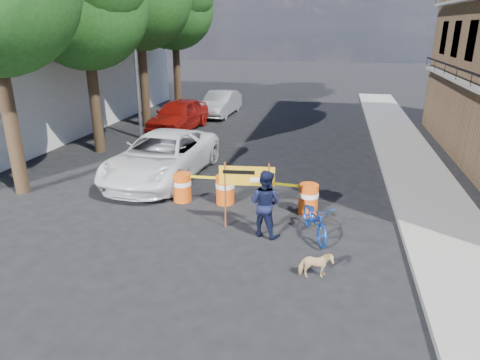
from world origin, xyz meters
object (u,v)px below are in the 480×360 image
at_px(barrel_far_right, 308,198).
at_px(pedestrian, 265,203).
at_px(barrel_mid_right, 225,189).
at_px(bicycle, 316,204).
at_px(dog, 316,265).
at_px(sedan_red, 179,115).
at_px(barrel_far_left, 117,181).
at_px(detour_sign, 254,181).
at_px(sedan_silver, 220,103).
at_px(suv_white, 162,156).
at_px(barrel_mid_left, 182,187).

height_order(barrel_far_right, pedestrian, pedestrian).
bearing_deg(barrel_mid_right, pedestrian, -50.57).
height_order(bicycle, dog, bicycle).
xyz_separation_m(barrel_mid_right, dog, (2.93, -3.63, -0.17)).
relative_size(dog, sedan_red, 0.15).
xyz_separation_m(barrel_far_left, detour_sign, (4.76, -1.51, 0.90)).
relative_size(dog, sedan_silver, 0.16).
distance_m(detour_sign, pedestrian, 0.65).
bearing_deg(sedan_silver, detour_sign, -69.06).
bearing_deg(pedestrian, dog, 146.84).
xyz_separation_m(pedestrian, sedan_silver, (-5.20, 15.33, -0.16)).
relative_size(bicycle, suv_white, 0.32).
distance_m(barrel_far_right, detour_sign, 2.11).
height_order(detour_sign, bicycle, detour_sign).
bearing_deg(barrel_far_right, detour_sign, -135.63).
relative_size(barrel_far_left, dog, 1.25).
height_order(barrel_mid_left, dog, barrel_mid_left).
xyz_separation_m(detour_sign, bicycle, (1.63, -0.09, -0.45)).
bearing_deg(suv_white, barrel_far_right, -18.10).
xyz_separation_m(barrel_far_left, dog, (6.51, -3.57, -0.17)).
distance_m(barrel_far_right, pedestrian, 1.96).
bearing_deg(barrel_far_right, barrel_mid_left, 177.93).
distance_m(barrel_far_left, detour_sign, 5.08).
bearing_deg(sedan_red, barrel_mid_right, -58.06).
bearing_deg(bicycle, sedan_silver, 92.36).
relative_size(barrel_far_left, suv_white, 0.16).
bearing_deg(dog, barrel_far_right, -8.02).
xyz_separation_m(barrel_mid_left, dog, (4.29, -3.53, -0.17)).
distance_m(barrel_far_left, sedan_silver, 13.54).
bearing_deg(barrel_mid_right, sedan_silver, 105.25).
xyz_separation_m(pedestrian, bicycle, (1.29, 0.19, 0.03)).
distance_m(barrel_far_right, suv_white, 5.71).
relative_size(barrel_far_left, pedestrian, 0.50).
xyz_separation_m(suv_white, sedan_red, (-2.00, 7.21, 0.01)).
bearing_deg(barrel_mid_right, barrel_far_left, -179.09).
relative_size(pedestrian, sedan_silver, 0.40).
bearing_deg(sedan_silver, barrel_far_right, -62.54).
height_order(barrel_far_right, sedan_red, sedan_red).
bearing_deg(detour_sign, suv_white, 132.94).
bearing_deg(bicycle, barrel_mid_right, 128.63).
bearing_deg(detour_sign, bicycle, -9.46).
xyz_separation_m(barrel_far_left, suv_white, (0.81, 1.89, 0.33)).
xyz_separation_m(bicycle, sedan_red, (-7.58, 10.70, -0.10)).
height_order(barrel_far_right, detour_sign, detour_sign).
xyz_separation_m(barrel_mid_left, pedestrian, (2.88, -1.76, 0.42)).
distance_m(detour_sign, dog, 2.90).
distance_m(barrel_far_left, pedestrian, 5.43).
relative_size(barrel_far_right, bicycle, 0.49).
height_order(barrel_far_left, dog, barrel_far_left).
bearing_deg(detour_sign, barrel_far_left, 156.04).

